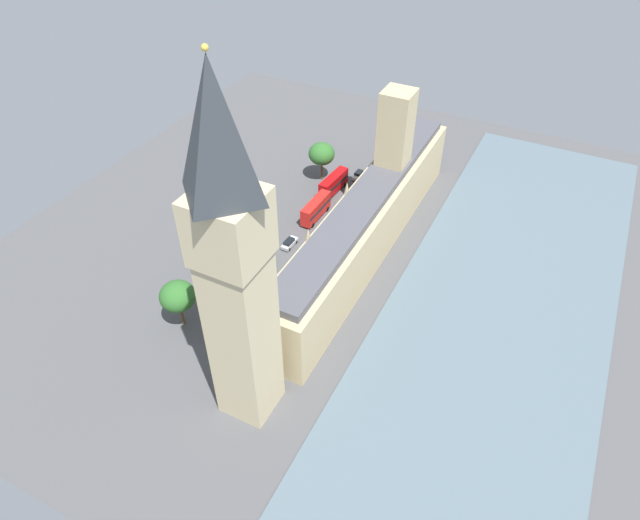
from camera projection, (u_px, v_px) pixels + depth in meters
ground_plane at (356, 248)px, 124.20m from camera, size 146.69×146.69×0.00m
river_thames at (505, 295)px, 112.78m from camera, size 41.40×132.02×0.25m
parliament_building at (368, 217)px, 119.05m from camera, size 10.38×76.69×31.72m
clock_tower at (234, 263)px, 73.51m from camera, size 9.14×9.14×59.57m
car_white_under_trees at (358, 175)px, 145.60m from camera, size 2.07×4.56×1.74m
double_decker_bus_kerbside at (333, 183)px, 139.31m from camera, size 3.38×10.67×4.75m
double_decker_bus_by_river_gate at (316, 208)px, 131.17m from camera, size 2.86×10.56×4.75m
car_silver_leading at (289, 243)px, 124.18m from camera, size 2.04×4.77×1.74m
car_dark_green_corner at (267, 265)px, 118.46m from camera, size 2.24×4.28×1.74m
car_blue_trailing at (250, 307)px, 109.15m from camera, size 1.92×4.45×1.74m
pedestrian_opposite_hall at (387, 170)px, 147.60m from camera, size 0.65×0.61×1.55m
plane_tree_far_end at (178, 296)px, 102.36m from camera, size 6.70×6.70×10.09m
plane_tree_midblock at (218, 257)px, 111.25m from camera, size 6.62×6.62×9.70m
plane_tree_near_tower at (322, 154)px, 140.85m from camera, size 6.65×6.65×10.28m
street_lamp_slot_10 at (257, 226)px, 122.49m from camera, size 0.56×0.56×7.02m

